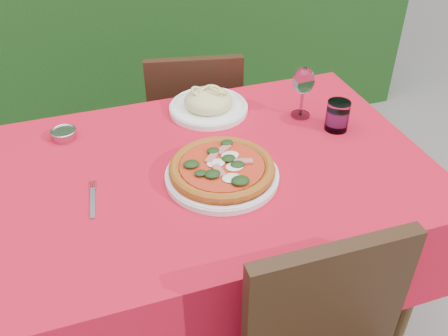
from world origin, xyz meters
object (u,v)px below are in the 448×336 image
object	(u,v)px
wine_glass	(304,83)
fork	(93,203)
water_glass	(337,117)
chair_far	(195,127)
pizza_plate	(222,171)
pasta_plate	(208,104)
steel_ramekin	(64,135)

from	to	relation	value
wine_glass	fork	world-z (taller)	wine_glass
water_glass	wine_glass	bearing A→B (deg)	123.20
fork	chair_far	bearing A→B (deg)	62.92
chair_far	pizza_plate	world-z (taller)	chair_far
water_glass	pasta_plate	bearing A→B (deg)	145.80
pizza_plate	wine_glass	size ratio (longest dim) A/B	2.18
wine_glass	steel_ramekin	xyz separation A→B (m)	(-0.76, 0.11, -0.11)
pizza_plate	steel_ramekin	distance (m)	0.54
pizza_plate	wine_glass	xyz separation A→B (m)	(0.36, 0.24, 0.10)
water_glass	pizza_plate	bearing A→B (deg)	-163.28
wine_glass	fork	distance (m)	0.76
pasta_plate	pizza_plate	bearing A→B (deg)	-101.58
pizza_plate	fork	xyz separation A→B (m)	(-0.36, 0.01, -0.02)
chair_far	steel_ramekin	xyz separation A→B (m)	(-0.52, -0.36, 0.29)
wine_glass	fork	xyz separation A→B (m)	(-0.72, -0.23, -0.12)
chair_far	water_glass	distance (m)	0.73
chair_far	wine_glass	world-z (taller)	wine_glass
water_glass	wine_glass	size ratio (longest dim) A/B	0.55
pasta_plate	wine_glass	world-z (taller)	wine_glass
water_glass	steel_ramekin	world-z (taller)	water_glass
pizza_plate	steel_ramekin	xyz separation A→B (m)	(-0.40, 0.35, -0.01)
wine_glass	chair_far	bearing A→B (deg)	117.44
pizza_plate	chair_far	bearing A→B (deg)	80.81
water_glass	wine_glass	distance (m)	0.15
pasta_plate	water_glass	bearing A→B (deg)	-34.20
pasta_plate	water_glass	xyz separation A→B (m)	(0.35, -0.24, 0.02)
pizza_plate	pasta_plate	world-z (taller)	pasta_plate
pasta_plate	wine_glass	xyz separation A→B (m)	(0.28, -0.13, 0.10)
pizza_plate	water_glass	size ratio (longest dim) A/B	3.94
chair_far	fork	world-z (taller)	chair_far
pasta_plate	wine_glass	bearing A→B (deg)	-24.77
water_glass	steel_ramekin	xyz separation A→B (m)	(-0.83, 0.22, -0.03)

